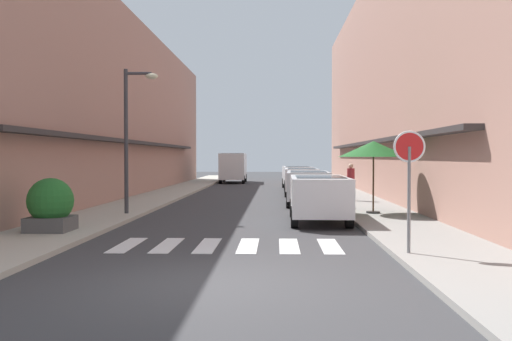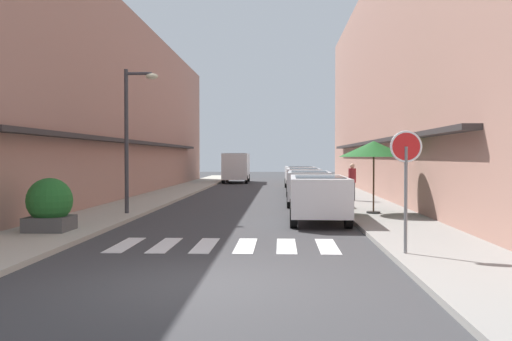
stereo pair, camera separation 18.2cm
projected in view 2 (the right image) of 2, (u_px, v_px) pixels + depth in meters
The scene contains 16 objects.
ground_plane at pixel (255, 199), 26.78m from camera, with size 98.16×98.16×0.00m, color #38383A.
sidewalk_left at pixel (158, 198), 27.00m from camera, with size 2.55×62.47×0.12m, color #ADA899.
sidewalk_right at pixel (353, 198), 26.56m from camera, with size 2.55×62.47×0.12m, color gray.
building_row_left at pixel (91, 107), 28.29m from camera, with size 5.50×42.16×9.34m.
building_row_right at pixel (426, 81), 27.46m from camera, with size 5.50×42.16×11.84m.
crosswalk at pixel (225, 246), 12.77m from camera, with size 5.20×2.20×0.01m.
parked_car_near at pixel (319, 194), 17.26m from camera, with size 1.86×4.30×1.47m.
parked_car_mid at pixel (309, 184), 23.45m from camera, with size 1.91×4.52×1.47m.
parked_car_far at pixel (303, 178), 29.50m from camera, with size 1.85×4.38×1.47m.
parked_car_distant at pixel (300, 175), 35.32m from camera, with size 1.92×4.33×1.47m.
delivery_van at pixel (236, 165), 44.06m from camera, with size 2.08×5.43×2.37m.
round_street_sign at pixel (406, 159), 11.06m from camera, with size 0.65×0.07×2.50m.
street_lamp at pixel (132, 125), 18.95m from camera, with size 1.19×0.28×5.00m.
cafe_umbrella at pixel (374, 149), 18.93m from camera, with size 2.44×2.44×2.51m.
planter_corner at pixel (50, 205), 14.47m from camera, with size 1.20×1.20×1.41m.
pedestrian_walking_near at pixel (352, 181), 24.50m from camera, with size 0.34×0.34×1.66m.
Camera 2 is at (1.31, -8.86, 2.08)m, focal length 38.35 mm.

